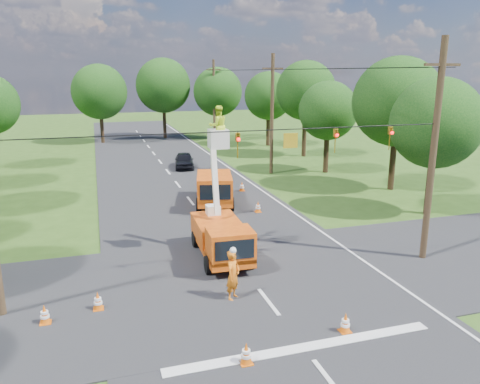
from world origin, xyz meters
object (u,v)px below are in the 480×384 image
object	(u,v)px
tree_far_b	(163,86)
tree_right_d	(306,91)
distant_car	(184,160)
traffic_cone_0	(246,354)
ground_worker	(233,275)
tree_right_c	(328,111)
tree_right_b	(397,102)
pole_right_near	(433,151)
tree_far_c	(218,92)
traffic_cone_7	(242,186)
tree_far_a	(99,92)
second_truck	(215,188)
traffic_cone_3	(258,207)
bucket_truck	(221,227)
traffic_cone_2	(239,230)
pole_right_far	(214,100)
pole_right_mid	(272,114)
traffic_cone_5	(45,315)
traffic_cone_4	(98,301)
traffic_cone_1	(345,323)
tree_right_e	(268,96)
tree_right_a	(436,123)

from	to	relation	value
tree_far_b	tree_right_d	bearing A→B (deg)	-56.75
distant_car	traffic_cone_0	world-z (taller)	distant_car
ground_worker	tree_right_c	distance (m)	25.25
tree_right_b	pole_right_near	bearing A→B (deg)	-118.44
tree_far_b	tree_far_c	distance (m)	7.20
traffic_cone_7	tree_far_a	xyz separation A→B (m)	(-9.18, 28.32, 5.83)
second_truck	tree_right_b	xyz separation A→B (m)	(13.60, 0.15, 5.29)
ground_worker	traffic_cone_3	bearing A→B (deg)	19.88
bucket_truck	traffic_cone_7	distance (m)	12.88
second_truck	tree_right_d	xyz separation A→B (m)	(13.40, 15.15, 5.54)
second_truck	traffic_cone_2	distance (m)	6.49
pole_right_far	pole_right_mid	bearing A→B (deg)	-90.00
traffic_cone_5	tree_right_d	bearing A→B (deg)	51.06
second_truck	tree_right_d	world-z (taller)	tree_right_d
traffic_cone_3	traffic_cone_4	distance (m)	13.88
traffic_cone_1	pole_right_mid	bearing A→B (deg)	74.67
tree_right_e	tree_far_b	world-z (taller)	tree_far_b
pole_right_far	traffic_cone_5	bearing A→B (deg)	-111.79
tree_right_a	tree_right_e	bearing A→B (deg)	89.41
pole_right_far	tree_right_b	world-z (taller)	pole_right_far
ground_worker	pole_right_near	world-z (taller)	pole_right_near
pole_right_mid	tree_far_b	xyz separation A→B (m)	(-5.50, 25.00, 1.70)
tree_far_a	distant_car	bearing A→B (deg)	-70.03
traffic_cone_3	tree_far_c	distance (m)	33.77
bucket_truck	tree_right_d	bearing A→B (deg)	59.79
traffic_cone_4	traffic_cone_5	xyz separation A→B (m)	(-1.78, -0.49, 0.00)
tree_right_a	tree_right_d	world-z (taller)	tree_right_d
bucket_truck	traffic_cone_1	world-z (taller)	bucket_truck
traffic_cone_3	tree_right_b	xyz separation A→B (m)	(11.47, 2.75, 6.08)
pole_right_far	distant_car	bearing A→B (deg)	-113.55
traffic_cone_5	tree_right_d	distance (m)	36.75
bucket_truck	distant_car	distance (m)	21.84
tree_right_e	traffic_cone_3	bearing A→B (deg)	-111.75
traffic_cone_4	tree_far_a	world-z (taller)	tree_far_a
pole_right_near	pole_right_mid	distance (m)	20.00
traffic_cone_4	tree_right_e	size ratio (longest dim) A/B	0.08
tree_right_a	tree_right_c	world-z (taller)	tree_right_a
pole_right_far	tree_far_b	xyz separation A→B (m)	(-5.50, 5.00, 1.70)
tree_right_d	traffic_cone_3	bearing A→B (deg)	-122.42
traffic_cone_0	tree_right_c	xyz separation A→B (m)	(15.19, 24.42, 4.95)
ground_worker	traffic_cone_1	bearing A→B (deg)	-95.78
tree_right_e	tree_far_c	size ratio (longest dim) A/B	0.94
traffic_cone_3	traffic_cone_0	bearing A→B (deg)	-110.63
traffic_cone_3	tree_right_a	xyz separation A→B (m)	(9.97, -3.25, 5.20)
traffic_cone_7	tree_far_b	xyz separation A→B (m)	(-1.18, 30.32, 6.45)
traffic_cone_1	traffic_cone_4	bearing A→B (deg)	152.80
second_truck	pole_right_mid	distance (m)	11.51
traffic_cone_1	tree_right_c	size ratio (longest dim) A/B	0.09
traffic_cone_1	tree_right_d	world-z (taller)	tree_right_d
distant_car	traffic_cone_1	size ratio (longest dim) A/B	5.76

